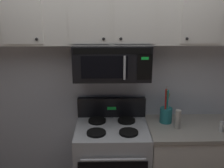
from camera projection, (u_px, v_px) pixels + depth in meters
The scene contains 8 objects.
back_wall at pixel (111, 76), 3.06m from camera, with size 5.20×0.10×2.70m, color silver.
stove_range at pixel (112, 163), 2.97m from camera, with size 0.76×0.69×1.12m.
over_range_microwave at pixel (112, 61), 2.75m from camera, with size 0.76×0.43×0.35m.
upper_cabinets at pixel (112, 15), 2.65m from camera, with size 2.50×0.36×0.55m.
counter_segment at pixel (189, 163), 3.00m from camera, with size 0.93×0.65×0.90m.
utensil_crock_teal at pixel (166, 113), 2.93m from camera, with size 0.13×0.14×0.40m.
salt_shaker at pixel (221, 127), 2.73m from camera, with size 0.04×0.04×0.11m.
pepper_mill at pixel (178, 119), 2.79m from camera, with size 0.06×0.06×0.20m, color #B7B2A8.
Camera 1 is at (-0.06, -2.15, 2.17)m, focal length 43.80 mm.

